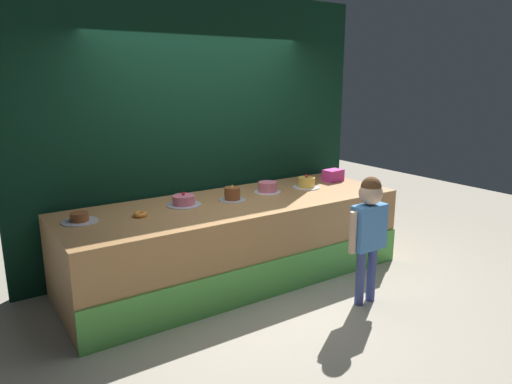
{
  "coord_description": "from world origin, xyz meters",
  "views": [
    {
      "loc": [
        -2.4,
        -3.38,
        2.06
      ],
      "look_at": [
        0.1,
        0.36,
        0.96
      ],
      "focal_mm": 32.91,
      "sensor_mm": 36.0,
      "label": 1
    }
  ],
  "objects_px": {
    "cake_left": "(184,201)",
    "cake_far_right": "(306,183)",
    "donut": "(140,214)",
    "cake_far_left": "(80,218)",
    "child_figure": "(369,223)",
    "cake_center": "(232,195)",
    "cake_right": "(268,188)",
    "pink_box": "(333,175)"
  },
  "relations": [
    {
      "from": "donut",
      "to": "pink_box",
      "type": "bearing_deg",
      "value": 3.22
    },
    {
      "from": "child_figure",
      "to": "cake_far_left",
      "type": "bearing_deg",
      "value": 148.91
    },
    {
      "from": "cake_far_left",
      "to": "cake_right",
      "type": "height_order",
      "value": "cake_right"
    },
    {
      "from": "donut",
      "to": "cake_right",
      "type": "height_order",
      "value": "cake_right"
    },
    {
      "from": "child_figure",
      "to": "cake_center",
      "type": "distance_m",
      "value": 1.42
    },
    {
      "from": "donut",
      "to": "cake_center",
      "type": "xyz_separation_m",
      "value": [
        1.0,
        0.03,
        0.04
      ]
    },
    {
      "from": "donut",
      "to": "cake_center",
      "type": "relative_size",
      "value": 0.47
    },
    {
      "from": "pink_box",
      "to": "cake_center",
      "type": "relative_size",
      "value": 0.82
    },
    {
      "from": "child_figure",
      "to": "cake_far_right",
      "type": "relative_size",
      "value": 3.88
    },
    {
      "from": "pink_box",
      "to": "cake_left",
      "type": "distance_m",
      "value": 2.0
    },
    {
      "from": "child_figure",
      "to": "cake_center",
      "type": "xyz_separation_m",
      "value": [
        -0.71,
        1.22,
        0.11
      ]
    },
    {
      "from": "cake_far_left",
      "to": "donut",
      "type": "bearing_deg",
      "value": -15.43
    },
    {
      "from": "cake_right",
      "to": "cake_far_right",
      "type": "relative_size",
      "value": 0.94
    },
    {
      "from": "cake_left",
      "to": "cake_far_left",
      "type": "bearing_deg",
      "value": 179.97
    },
    {
      "from": "cake_far_left",
      "to": "child_figure",
      "type": "bearing_deg",
      "value": -31.09
    },
    {
      "from": "child_figure",
      "to": "pink_box",
      "type": "distance_m",
      "value": 1.55
    },
    {
      "from": "child_figure",
      "to": "cake_center",
      "type": "bearing_deg",
      "value": 119.95
    },
    {
      "from": "cake_far_left",
      "to": "cake_left",
      "type": "height_order",
      "value": "cake_left"
    },
    {
      "from": "cake_left",
      "to": "cake_far_right",
      "type": "distance_m",
      "value": 1.5
    },
    {
      "from": "child_figure",
      "to": "pink_box",
      "type": "bearing_deg",
      "value": 59.27
    },
    {
      "from": "donut",
      "to": "cake_right",
      "type": "bearing_deg",
      "value": 4.28
    },
    {
      "from": "donut",
      "to": "cake_left",
      "type": "distance_m",
      "value": 0.52
    },
    {
      "from": "pink_box",
      "to": "cake_right",
      "type": "height_order",
      "value": "pink_box"
    },
    {
      "from": "cake_center",
      "to": "cake_far_right",
      "type": "height_order",
      "value": "cake_center"
    },
    {
      "from": "child_figure",
      "to": "donut",
      "type": "distance_m",
      "value": 2.08
    },
    {
      "from": "child_figure",
      "to": "cake_left",
      "type": "xyz_separation_m",
      "value": [
        -1.2,
        1.33,
        0.09
      ]
    },
    {
      "from": "cake_left",
      "to": "cake_right",
      "type": "height_order",
      "value": "cake_left"
    },
    {
      "from": "donut",
      "to": "cake_center",
      "type": "height_order",
      "value": "cake_center"
    },
    {
      "from": "cake_center",
      "to": "cake_right",
      "type": "relative_size",
      "value": 0.95
    },
    {
      "from": "cake_far_right",
      "to": "cake_left",
      "type": "bearing_deg",
      "value": 176.58
    },
    {
      "from": "child_figure",
      "to": "donut",
      "type": "xyz_separation_m",
      "value": [
        -1.7,
        1.19,
        0.07
      ]
    },
    {
      "from": "cake_center",
      "to": "cake_left",
      "type": "bearing_deg",
      "value": 168.34
    },
    {
      "from": "cake_left",
      "to": "cake_far_right",
      "type": "bearing_deg",
      "value": -3.42
    },
    {
      "from": "donut",
      "to": "cake_far_left",
      "type": "relative_size",
      "value": 0.42
    },
    {
      "from": "pink_box",
      "to": "cake_right",
      "type": "bearing_deg",
      "value": -178.37
    },
    {
      "from": "cake_left",
      "to": "cake_far_right",
      "type": "xyz_separation_m",
      "value": [
        1.5,
        -0.09,
        0.01
      ]
    },
    {
      "from": "cake_far_left",
      "to": "cake_center",
      "type": "bearing_deg",
      "value": -3.96
    },
    {
      "from": "cake_center",
      "to": "cake_far_left",
      "type": "bearing_deg",
      "value": 176.04
    },
    {
      "from": "donut",
      "to": "cake_left",
      "type": "relative_size",
      "value": 0.38
    },
    {
      "from": "cake_center",
      "to": "cake_far_right",
      "type": "distance_m",
      "value": 1.0
    },
    {
      "from": "cake_far_left",
      "to": "cake_center",
      "type": "xyz_separation_m",
      "value": [
        1.5,
        -0.1,
        0.03
      ]
    },
    {
      "from": "cake_left",
      "to": "child_figure",
      "type": "bearing_deg",
      "value": -47.78
    }
  ]
}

